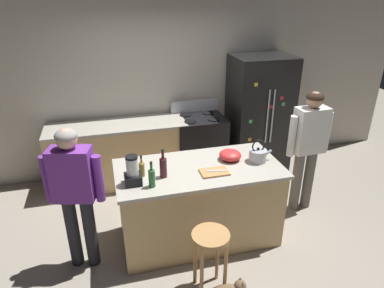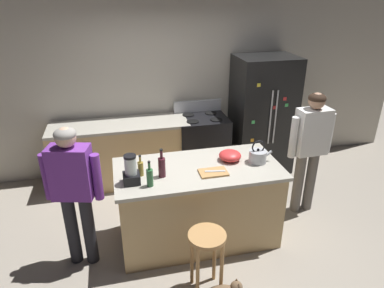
% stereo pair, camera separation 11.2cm
% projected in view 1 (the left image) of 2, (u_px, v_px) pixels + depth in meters
% --- Properties ---
extents(ground_plane, '(14.00, 14.00, 0.00)m').
position_uv_depth(ground_plane, '(198.00, 236.00, 4.21)').
color(ground_plane, '#9E9384').
extents(back_wall, '(8.00, 0.10, 2.70)m').
position_uv_depth(back_wall, '(165.00, 86.00, 5.36)').
color(back_wall, beige).
rests_on(back_wall, ground_plane).
extents(kitchen_island, '(1.83, 0.90, 0.95)m').
position_uv_depth(kitchen_island, '(199.00, 203.00, 4.01)').
color(kitchen_island, tan).
rests_on(kitchen_island, ground_plane).
extents(back_counter_run, '(2.00, 0.64, 0.95)m').
position_uv_depth(back_counter_run, '(119.00, 154.00, 5.19)').
color(back_counter_run, tan).
rests_on(back_counter_run, ground_plane).
extents(refrigerator, '(0.90, 0.73, 1.83)m').
position_uv_depth(refrigerator, '(259.00, 114.00, 5.48)').
color(refrigerator, black).
rests_on(refrigerator, ground_plane).
extents(stove_range, '(0.76, 0.65, 1.13)m').
position_uv_depth(stove_range, '(199.00, 145.00, 5.45)').
color(stove_range, black).
rests_on(stove_range, ground_plane).
extents(person_by_island_left, '(0.59, 0.31, 1.58)m').
position_uv_depth(person_by_island_left, '(74.00, 188.00, 3.42)').
color(person_by_island_left, '#26262B').
rests_on(person_by_island_left, ground_plane).
extents(person_by_sink_right, '(0.59, 0.24, 1.63)m').
position_uv_depth(person_by_sink_right, '(308.00, 141.00, 4.36)').
color(person_by_sink_right, '#66605B').
rests_on(person_by_sink_right, ground_plane).
extents(bar_stool, '(0.36, 0.36, 0.69)m').
position_uv_depth(bar_stool, '(210.00, 247.00, 3.26)').
color(bar_stool, '#B7844C').
rests_on(bar_stool, ground_plane).
extents(blender_appliance, '(0.17, 0.17, 0.31)m').
position_uv_depth(blender_appliance, '(133.00, 172.00, 3.45)').
color(blender_appliance, black).
rests_on(blender_appliance, kitchen_island).
extents(bottle_wine, '(0.08, 0.08, 0.32)m').
position_uv_depth(bottle_wine, '(163.00, 167.00, 3.58)').
color(bottle_wine, '#471923').
rests_on(bottle_wine, kitchen_island).
extents(bottle_vinegar, '(0.06, 0.06, 0.24)m').
position_uv_depth(bottle_vinegar, '(142.00, 169.00, 3.61)').
color(bottle_vinegar, olive).
rests_on(bottle_vinegar, kitchen_island).
extents(bottle_olive_oil, '(0.07, 0.07, 0.28)m').
position_uv_depth(bottle_olive_oil, '(152.00, 178.00, 3.41)').
color(bottle_olive_oil, '#2D6638').
rests_on(bottle_olive_oil, kitchen_island).
extents(mixing_bowl, '(0.25, 0.25, 0.11)m').
position_uv_depth(mixing_bowl, '(230.00, 155.00, 3.96)').
color(mixing_bowl, red).
rests_on(mixing_bowl, kitchen_island).
extents(tea_kettle, '(0.28, 0.20, 0.27)m').
position_uv_depth(tea_kettle, '(258.00, 155.00, 3.92)').
color(tea_kettle, '#B7BABF').
rests_on(tea_kettle, kitchen_island).
extents(cutting_board, '(0.30, 0.20, 0.02)m').
position_uv_depth(cutting_board, '(214.00, 172.00, 3.70)').
color(cutting_board, '#B7844C').
rests_on(cutting_board, kitchen_island).
extents(chef_knife, '(0.22, 0.07, 0.01)m').
position_uv_depth(chef_knife, '(216.00, 171.00, 3.70)').
color(chef_knife, '#B7BABF').
rests_on(chef_knife, cutting_board).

